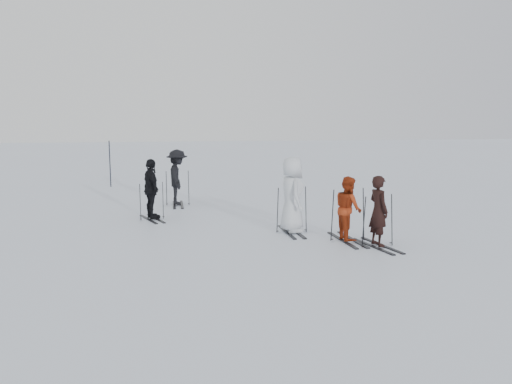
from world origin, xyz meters
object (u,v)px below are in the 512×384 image
skier_grey (292,195)px  piste_marker (110,164)px  skier_uphill_far (177,178)px  skier_near_dark (378,212)px  skier_red (348,209)px  skier_uphill_left (151,190)px

skier_grey → piste_marker: (-5.46, 10.54, 0.04)m
skier_grey → piste_marker: bearing=28.1°
piste_marker → skier_uphill_far: bearing=-64.1°
skier_uphill_far → skier_grey: bearing=-149.3°
skier_near_dark → skier_red: bearing=24.4°
piste_marker → skier_grey: bearing=-62.6°
piste_marker → skier_red: bearing=-60.6°
skier_near_dark → skier_uphill_left: (-5.20, 4.37, 0.07)m
skier_grey → skier_red: bearing=-135.1°
skier_near_dark → skier_uphill_far: 8.05m
skier_uphill_left → skier_uphill_far: (0.88, 2.42, 0.07)m
skier_near_dark → skier_uphill_far: skier_uphill_far is taller
skier_red → skier_uphill_left: skier_uphill_left is taller
skier_red → piste_marker: 13.41m
skier_near_dark → skier_uphill_left: 6.79m
skier_grey → skier_uphill_left: (-3.62, 2.54, -0.10)m
skier_near_dark → skier_red: size_ratio=1.05×
skier_red → skier_grey: bearing=42.9°
skier_grey → skier_near_dark: bearing=-138.7°
skier_red → skier_near_dark: bearing=-147.6°
skier_uphill_left → piste_marker: (-1.84, 8.01, 0.14)m
skier_uphill_far → piste_marker: piste_marker is taller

